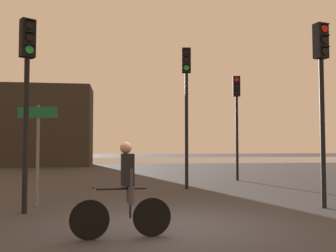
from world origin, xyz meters
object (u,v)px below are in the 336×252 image
object	(u,v)px
traffic_light_far_right	(237,108)
traffic_light_center	(186,92)
traffic_light_near_left	(27,78)
cyclist	(125,189)
direction_sign_post	(38,140)
distant_building	(3,126)
traffic_light_near_right	(322,79)

from	to	relation	value
traffic_light_far_right	traffic_light_center	xyz separation A→B (m)	(-2.81, -2.85, 0.28)
traffic_light_far_right	traffic_light_near_left	xyz separation A→B (m)	(-7.37, -7.11, -0.09)
cyclist	direction_sign_post	bearing A→B (deg)	26.01
cyclist	traffic_light_center	bearing A→B (deg)	-24.18
traffic_light_near_left	direction_sign_post	size ratio (longest dim) A/B	1.74
distant_building	cyclist	bearing A→B (deg)	-69.22
distant_building	traffic_light_near_left	world-z (taller)	distant_building
traffic_light_near_right	direction_sign_post	bearing A→B (deg)	-23.87
traffic_light_near_right	cyclist	xyz separation A→B (m)	(-4.98, -2.38, -2.41)
traffic_light_near_right	direction_sign_post	size ratio (longest dim) A/B	1.79
traffic_light_near_right	traffic_light_far_right	xyz separation A→B (m)	(0.15, 7.31, -0.01)
distant_building	cyclist	xyz separation A→B (m)	(8.66, -22.84, -2.18)
traffic_light_near_right	traffic_light_far_right	size ratio (longest dim) A/B	1.00
distant_building	traffic_light_near_left	size ratio (longest dim) A/B	2.87
distant_building	traffic_light_center	distance (m)	19.41
traffic_light_center	traffic_light_near_left	bearing A→B (deg)	52.66
traffic_light_near_right	traffic_light_near_left	bearing A→B (deg)	-15.93
traffic_light_far_right	traffic_light_near_left	distance (m)	10.24
traffic_light_far_right	direction_sign_post	distance (m)	9.65
direction_sign_post	traffic_light_center	bearing A→B (deg)	-125.85
distant_building	traffic_light_far_right	xyz separation A→B (m)	(13.79, -13.15, 0.23)
direction_sign_post	traffic_light_near_right	bearing A→B (deg)	-171.25
direction_sign_post	cyclist	world-z (taller)	direction_sign_post
traffic_light_far_right	traffic_light_near_left	size ratio (longest dim) A/B	1.03
direction_sign_post	traffic_light_far_right	bearing A→B (deg)	-121.88
traffic_light_far_right	cyclist	xyz separation A→B (m)	(-5.13, -9.68, -2.40)
direction_sign_post	traffic_light_near_left	bearing A→B (deg)	104.96
traffic_light_far_right	cyclist	size ratio (longest dim) A/B	2.73
distant_building	traffic_light_center	xyz separation A→B (m)	(10.98, -16.00, 0.51)
traffic_light_near_right	traffic_light_center	bearing A→B (deg)	-73.56
distant_building	cyclist	distance (m)	24.52
traffic_light_far_right	traffic_light_near_left	bearing A→B (deg)	57.83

